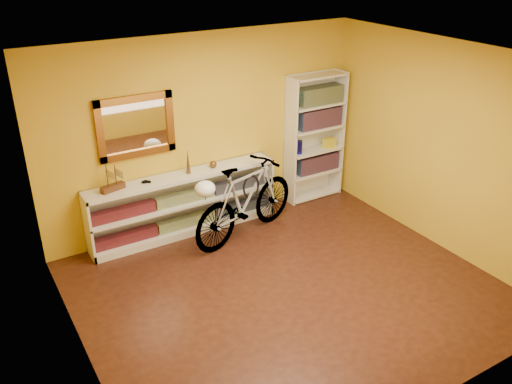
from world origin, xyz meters
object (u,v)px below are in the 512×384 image
console_unit (185,204)px  helmet (205,189)px  bookcase (315,138)px  bicycle (246,200)px

console_unit → helmet: helmet is taller
bookcase → bicycle: 1.64m
bicycle → helmet: (-0.66, -0.19, 0.40)m
bookcase → bicycle: bearing=-160.4°
helmet → console_unit: bearing=88.8°
console_unit → bookcase: bookcase is taller
bookcase → helmet: size_ratio=7.48×
bookcase → bicycle: (-1.49, -0.53, -0.42)m
bookcase → console_unit: bearing=-179.3°
helmet → bicycle: bearing=15.9°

